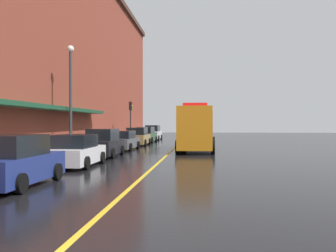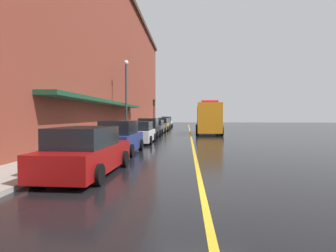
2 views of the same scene
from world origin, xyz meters
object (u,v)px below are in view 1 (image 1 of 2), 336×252
(parked_car_2, at_px, (76,151))
(traffic_light_near, at_px, (131,114))
(parked_car_4, at_px, (123,141))
(parked_car_5, at_px, (138,137))
(parked_car_6, at_px, (146,135))
(parked_car_1, at_px, (15,162))
(street_lamp_left, at_px, (71,88))
(parked_car_3, at_px, (104,144))
(parking_meter_0, at_px, (138,132))
(parking_meter_1, at_px, (140,132))
(utility_truck, at_px, (197,129))
(parking_meter_2, at_px, (69,142))
(parked_car_7, at_px, (153,133))

(parked_car_2, distance_m, traffic_light_near, 21.65)
(parked_car_4, relative_size, parked_car_5, 1.10)
(parked_car_6, height_order, traffic_light_near, traffic_light_near)
(parked_car_1, bearing_deg, street_lamp_left, 10.93)
(street_lamp_left, bearing_deg, parked_car_2, -67.53)
(parked_car_3, distance_m, parking_meter_0, 20.97)
(parking_meter_0, bearing_deg, parking_meter_1, 90.00)
(utility_truck, xyz_separation_m, parking_meter_1, (-7.32, 16.80, -0.64))
(parking_meter_2, bearing_deg, parking_meter_1, 90.00)
(parking_meter_0, height_order, street_lamp_left, street_lamp_left)
(parked_car_2, height_order, parked_car_7, parked_car_7)
(utility_truck, bearing_deg, parked_car_2, -25.93)
(parked_car_2, xyz_separation_m, parking_meter_0, (-1.47, 26.35, 0.31))
(parked_car_6, distance_m, parked_car_7, 6.26)
(parked_car_3, distance_m, parked_car_6, 17.95)
(parked_car_7, bearing_deg, parked_car_3, -179.47)
(parked_car_5, bearing_deg, parked_car_4, -179.92)
(parked_car_2, bearing_deg, parked_car_7, -0.32)
(parked_car_7, height_order, street_lamp_left, street_lamp_left)
(parked_car_4, distance_m, traffic_light_near, 10.35)
(parked_car_2, xyz_separation_m, parked_car_5, (0.00, 17.73, 0.05))
(parked_car_5, distance_m, street_lamp_left, 13.39)
(utility_truck, relative_size, traffic_light_near, 2.06)
(parked_car_4, height_order, street_lamp_left, street_lamp_left)
(parked_car_7, relative_size, street_lamp_left, 0.70)
(parked_car_7, height_order, parking_meter_2, parked_car_7)
(parked_car_3, xyz_separation_m, parking_meter_2, (-1.43, -2.34, 0.22))
(parking_meter_2, bearing_deg, utility_truck, 47.93)
(parking_meter_1, bearing_deg, parked_car_5, -81.87)
(parked_car_2, distance_m, parking_meter_1, 28.05)
(parked_car_3, distance_m, parking_meter_1, 22.62)
(traffic_light_near, bearing_deg, parked_car_2, -86.25)
(parked_car_3, xyz_separation_m, traffic_light_near, (-1.36, 16.04, 2.32))
(parked_car_1, height_order, utility_truck, utility_truck)
(parking_meter_0, bearing_deg, street_lamp_left, -91.61)
(parked_car_1, distance_m, parked_car_6, 29.20)
(parked_car_7, xyz_separation_m, parking_meter_0, (-1.39, -3.29, 0.18))
(parked_car_1, bearing_deg, parking_meter_0, 3.07)
(parked_car_1, relative_size, parked_car_6, 0.92)
(parked_car_4, distance_m, parked_car_7, 18.15)
(parked_car_4, xyz_separation_m, street_lamp_left, (-2.01, -6.50, 3.67))
(parking_meter_1, relative_size, traffic_light_near, 0.31)
(parked_car_2, relative_size, parking_meter_1, 3.39)
(parked_car_3, bearing_deg, parking_meter_1, 4.10)
(parked_car_2, distance_m, utility_truck, 12.68)
(parked_car_1, bearing_deg, parked_car_4, 0.48)
(utility_truck, distance_m, parking_meter_1, 18.34)
(parked_car_7, bearing_deg, parking_meter_1, 140.17)
(parked_car_1, distance_m, parked_car_5, 23.54)
(parked_car_1, height_order, traffic_light_near, traffic_light_near)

